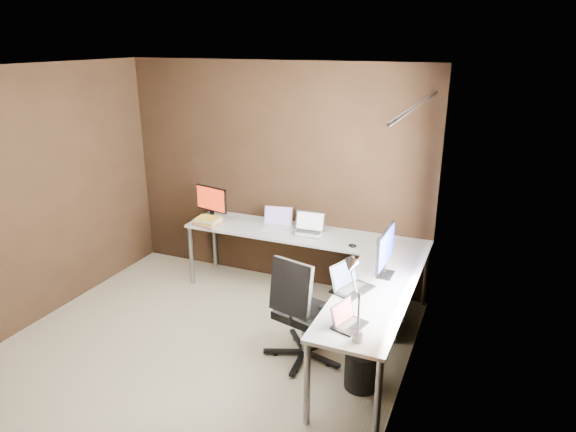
# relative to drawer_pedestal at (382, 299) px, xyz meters

# --- Properties ---
(room) EXTENTS (3.60, 3.60, 2.50)m
(room) POSITION_rel_drawer_pedestal_xyz_m (-1.09, -1.08, 0.98)
(room) COLOR #C2B697
(room) RESTS_ON ground
(desk) EXTENTS (2.65, 2.25, 0.73)m
(desk) POSITION_rel_drawer_pedestal_xyz_m (-0.59, -0.11, 0.38)
(desk) COLOR silver
(desk) RESTS_ON ground
(drawer_pedestal) EXTENTS (0.42, 0.50, 0.60)m
(drawer_pedestal) POSITION_rel_drawer_pedestal_xyz_m (0.00, 0.00, 0.00)
(drawer_pedestal) COLOR silver
(drawer_pedestal) RESTS_ON ground
(monitor_left) EXTENTS (0.44, 0.17, 0.39)m
(monitor_left) POSITION_rel_drawer_pedestal_xyz_m (-2.09, 0.35, 0.65)
(monitor_left) COLOR black
(monitor_left) RESTS_ON desk
(monitor_right) EXTENTS (0.13, 0.52, 0.43)m
(monitor_right) POSITION_rel_drawer_pedestal_xyz_m (0.07, -0.35, 0.68)
(monitor_right) COLOR black
(monitor_right) RESTS_ON desk
(laptop_white) EXTENTS (0.35, 0.28, 0.21)m
(laptop_white) POSITION_rel_drawer_pedestal_xyz_m (-1.29, 0.41, 0.48)
(laptop_white) COLOR silver
(laptop_white) RESTS_ON desk
(laptop_silver) EXTENTS (0.34, 0.25, 0.22)m
(laptop_silver) POSITION_rel_drawer_pedestal_xyz_m (-0.91, 0.36, 0.48)
(laptop_silver) COLOR silver
(laptop_silver) RESTS_ON desk
(laptop_black_big) EXTENTS (0.35, 0.41, 0.23)m
(laptop_black_big) POSITION_rel_drawer_pedestal_xyz_m (-0.13, -0.72, 0.48)
(laptop_black_big) COLOR black
(laptop_black_big) RESTS_ON desk
(laptop_black_small) EXTENTS (0.25, 0.29, 0.17)m
(laptop_black_small) POSITION_rel_drawer_pedestal_xyz_m (0.01, -1.29, 0.47)
(laptop_black_small) COLOR black
(laptop_black_small) RESTS_ON desk
(book_stack) EXTENTS (0.31, 0.26, 0.09)m
(book_stack) POSITION_rel_drawer_pedestal_xyz_m (-2.04, 0.16, 0.47)
(book_stack) COLOR tan
(book_stack) RESTS_ON desk
(mouse_left) EXTENTS (0.09, 0.06, 0.03)m
(mouse_left) POSITION_rel_drawer_pedestal_xyz_m (-1.93, 0.15, 0.45)
(mouse_left) COLOR black
(mouse_left) RESTS_ON desk
(mouse_corner) EXTENTS (0.10, 0.08, 0.03)m
(mouse_corner) POSITION_rel_drawer_pedestal_xyz_m (-0.36, 0.16, 0.45)
(mouse_corner) COLOR black
(mouse_corner) RESTS_ON desk
(desk_lamp) EXTENTS (0.19, 0.22, 0.57)m
(desk_lamp) POSITION_rel_drawer_pedestal_xyz_m (0.07, -1.39, 0.79)
(desk_lamp) COLOR slate
(desk_lamp) RESTS_ON desk
(office_chair) EXTENTS (0.56, 0.58, 1.00)m
(office_chair) POSITION_rel_drawer_pedestal_xyz_m (-0.53, -0.79, -0.01)
(office_chair) COLOR black
(office_chair) RESTS_ON ground
(wastebasket) EXTENTS (0.34, 0.34, 0.32)m
(wastebasket) POSITION_rel_drawer_pedestal_xyz_m (0.07, -0.99, -0.14)
(wastebasket) COLOR black
(wastebasket) RESTS_ON ground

